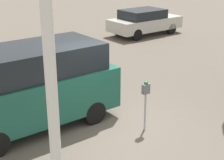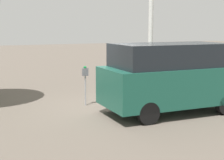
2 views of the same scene
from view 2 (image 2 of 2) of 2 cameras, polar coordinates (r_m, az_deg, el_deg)
ground_plane at (r=11.60m, az=-1.02°, el=-4.56°), size 80.00×80.00×0.00m
parking_meter_near at (r=11.73m, az=-4.48°, el=0.61°), size 0.21×0.12×1.37m
lamp_post at (r=14.27m, az=6.40°, el=5.58°), size 0.44×0.44×5.28m
parked_van at (r=10.87m, az=9.93°, el=0.65°), size 4.45×2.09×2.19m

